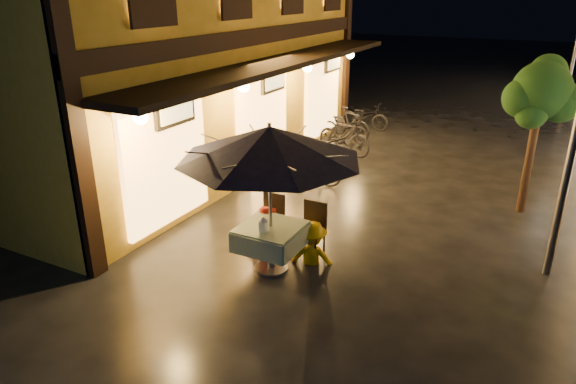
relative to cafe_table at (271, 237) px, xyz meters
The scene contains 17 objects.
ground 1.19m from the cafe_table, ahead, with size 90.00×90.00×0.00m, color black.
west_building 6.87m from the cafe_table, 140.05° to the left, with size 5.90×11.40×7.40m.
street_tree 5.91m from the cafe_table, 52.19° to the left, with size 1.43×1.20×3.15m.
cafe_table is the anchor object (origin of this frame).
patio_umbrella 1.56m from the cafe_table, 15.71° to the right, with size 2.87×2.87×2.46m.
cafe_chair_left 0.84m from the cafe_table, 118.51° to the left, with size 0.42×0.42×0.97m.
cafe_chair_right 0.84m from the cafe_table, 61.49° to the left, with size 0.42×0.42×0.97m.
table_lantern 0.40m from the cafe_table, 90.00° to the right, with size 0.16×0.16×0.25m.
person_orange 0.69m from the cafe_table, 128.01° to the left, with size 0.80×0.62×1.64m, color #F53621.
person_yellow 0.74m from the cafe_table, 48.93° to the left, with size 0.90×0.52×1.39m, color #FFB603.
bicycle_0 4.08m from the cafe_table, 107.28° to the left, with size 0.61×1.75×0.92m, color black.
bicycle_1 4.68m from the cafe_table, 111.31° to the left, with size 0.48×1.70×1.02m, color black.
bicycle_2 5.53m from the cafe_table, 104.65° to the left, with size 0.54×1.56×0.82m, color black.
bicycle_3 6.54m from the cafe_table, 101.33° to the left, with size 0.48×1.71×1.03m, color black.
bicycle_4 7.86m from the cafe_table, 102.81° to the left, with size 0.56×1.60×0.84m, color black.
bicycle_5 8.29m from the cafe_table, 102.09° to the left, with size 0.43×1.53×0.92m, color black.
bicycle_6 9.43m from the cafe_table, 100.41° to the left, with size 0.57×1.64×0.86m, color black.
Camera 1 is at (2.62, -6.35, 4.31)m, focal length 32.00 mm.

